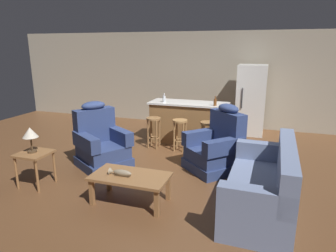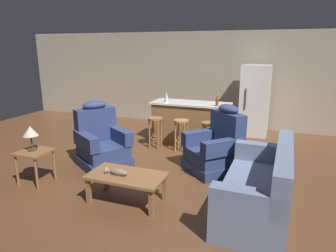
% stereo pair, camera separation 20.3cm
% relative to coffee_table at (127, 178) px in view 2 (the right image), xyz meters
% --- Properties ---
extents(ground_plane, '(12.00, 12.00, 0.00)m').
position_rel_coffee_table_xyz_m(ground_plane, '(0.06, 1.67, -0.36)').
color(ground_plane, brown).
extents(back_wall, '(12.00, 0.05, 2.60)m').
position_rel_coffee_table_xyz_m(back_wall, '(0.06, 4.80, 0.94)').
color(back_wall, '#A89E89').
rests_on(back_wall, ground_plane).
extents(coffee_table, '(1.10, 0.60, 0.42)m').
position_rel_coffee_table_xyz_m(coffee_table, '(0.00, 0.00, 0.00)').
color(coffee_table, olive).
rests_on(coffee_table, ground_plane).
extents(fish_figurine, '(0.34, 0.10, 0.10)m').
position_rel_coffee_table_xyz_m(fish_figurine, '(-0.13, -0.05, 0.10)').
color(fish_figurine, '#4C3823').
rests_on(fish_figurine, coffee_table).
extents(couch, '(0.88, 1.92, 0.94)m').
position_rel_coffee_table_xyz_m(couch, '(1.81, 0.40, -0.02)').
color(couch, '#707FA3').
rests_on(couch, ground_plane).
extents(recliner_near_lamp, '(1.16, 1.16, 1.20)m').
position_rel_coffee_table_xyz_m(recliner_near_lamp, '(-1.13, 1.11, 0.06)').
color(recliner_near_lamp, navy).
rests_on(recliner_near_lamp, ground_plane).
extents(recliner_near_island, '(1.19, 1.19, 1.20)m').
position_rel_coffee_table_xyz_m(recliner_near_island, '(0.96, 1.60, 0.06)').
color(recliner_near_island, navy).
rests_on(recliner_near_island, ground_plane).
extents(end_table, '(0.48, 0.48, 0.56)m').
position_rel_coffee_table_xyz_m(end_table, '(-1.69, 0.02, 0.10)').
color(end_table, olive).
rests_on(end_table, ground_plane).
extents(table_lamp, '(0.24, 0.24, 0.41)m').
position_rel_coffee_table_xyz_m(table_lamp, '(-1.71, 0.02, 0.50)').
color(table_lamp, '#4C3823').
rests_on(table_lamp, end_table).
extents(kitchen_island, '(1.80, 0.70, 0.95)m').
position_rel_coffee_table_xyz_m(kitchen_island, '(0.06, 3.02, 0.11)').
color(kitchen_island, olive).
rests_on(kitchen_island, ground_plane).
extents(bar_stool_left, '(0.32, 0.32, 0.68)m').
position_rel_coffee_table_xyz_m(bar_stool_left, '(-0.57, 2.39, 0.11)').
color(bar_stool_left, olive).
rests_on(bar_stool_left, ground_plane).
extents(bar_stool_middle, '(0.32, 0.32, 0.68)m').
position_rel_coffee_table_xyz_m(bar_stool_middle, '(0.03, 2.39, 0.11)').
color(bar_stool_middle, '#A87A47').
rests_on(bar_stool_middle, ground_plane).
extents(bar_stool_right, '(0.32, 0.32, 0.68)m').
position_rel_coffee_table_xyz_m(bar_stool_right, '(0.64, 2.39, 0.11)').
color(bar_stool_right, olive).
rests_on(bar_stool_right, ground_plane).
extents(refrigerator, '(0.70, 0.69, 1.76)m').
position_rel_coffee_table_xyz_m(refrigerator, '(1.37, 4.22, 0.52)').
color(refrigerator, white).
rests_on(refrigerator, ground_plane).
extents(bottle_tall_green, '(0.07, 0.07, 0.21)m').
position_rel_coffee_table_xyz_m(bottle_tall_green, '(0.70, 2.81, 0.67)').
color(bottle_tall_green, brown).
rests_on(bottle_tall_green, kitchen_island).
extents(bottle_short_amber, '(0.07, 0.07, 0.21)m').
position_rel_coffee_table_xyz_m(bottle_short_amber, '(-0.49, 2.87, 0.66)').
color(bottle_short_amber, silver).
rests_on(bottle_short_amber, kitchen_island).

